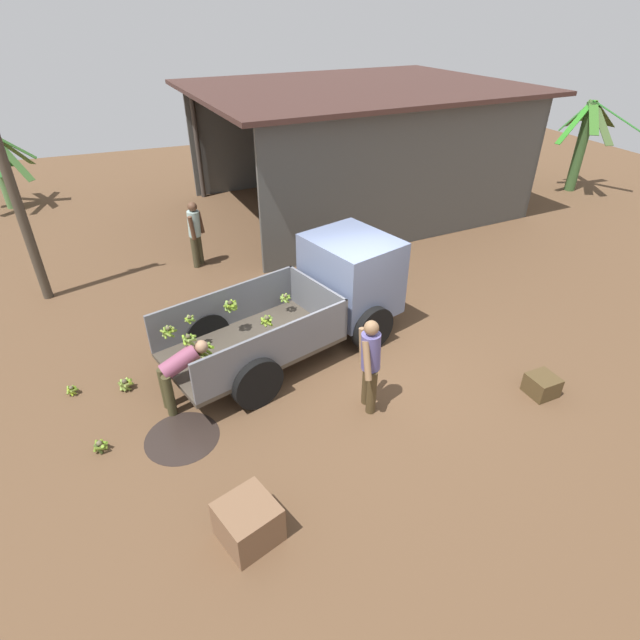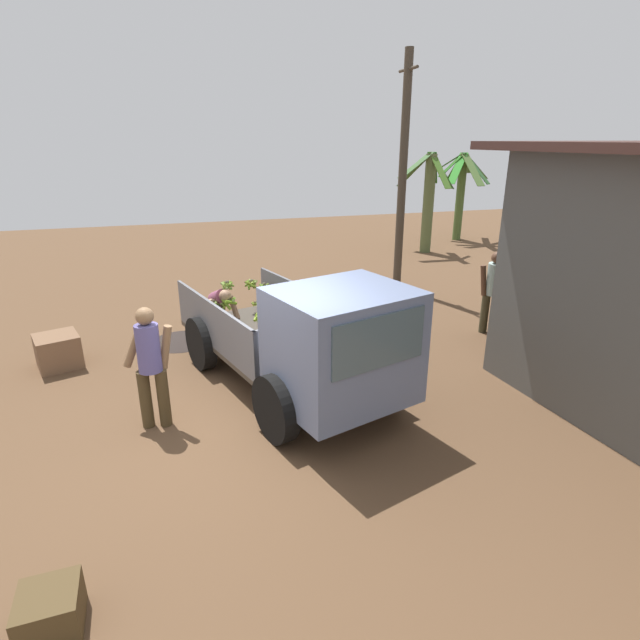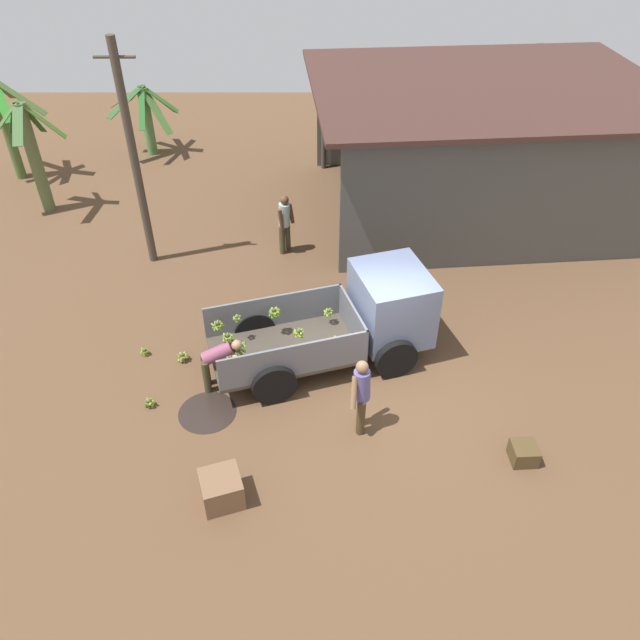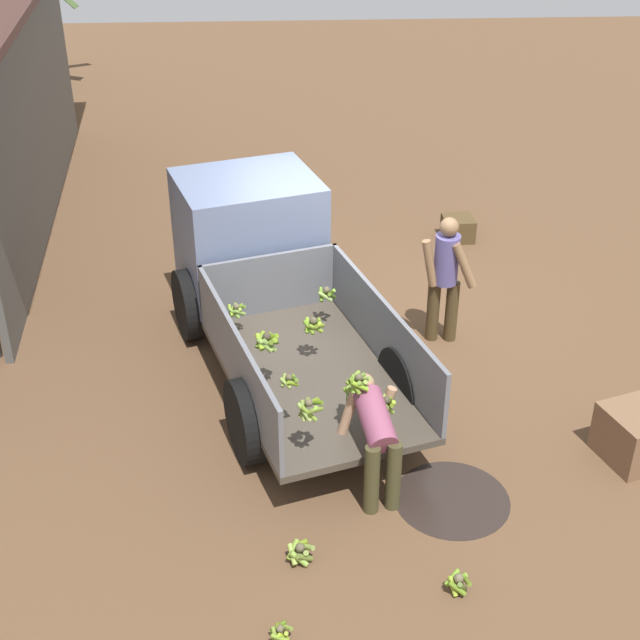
{
  "view_description": "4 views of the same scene",
  "coord_description": "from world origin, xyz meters",
  "px_view_note": "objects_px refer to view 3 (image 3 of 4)",
  "views": [
    {
      "loc": [
        -3.39,
        -6.77,
        5.67
      ],
      "look_at": [
        -0.87,
        -0.26,
        1.22
      ],
      "focal_mm": 28.0,
      "sensor_mm": 36.0,
      "label": 1
    },
    {
      "loc": [
        5.88,
        -0.81,
        3.69
      ],
      "look_at": [
        -1.21,
        1.28,
        0.98
      ],
      "focal_mm": 28.0,
      "sensor_mm": 36.0,
      "label": 2
    },
    {
      "loc": [
        -1.17,
        -9.34,
        9.0
      ],
      "look_at": [
        -1.17,
        0.66,
        1.1
      ],
      "focal_mm": 35.0,
      "sensor_mm": 36.0,
      "label": 3
    },
    {
      "loc": [
        -9.92,
        0.79,
        5.99
      ],
      "look_at": [
        -1.65,
        0.33,
        1.07
      ],
      "focal_mm": 50.0,
      "sensor_mm": 36.0,
      "label": 4
    }
  ],
  "objects_px": {
    "person_worker_loading": "(218,360)",
    "banana_bunch_on_ground_0": "(149,402)",
    "wooden_crate_1": "(524,453)",
    "utility_pole": "(134,158)",
    "person_foreground_visitor": "(361,393)",
    "banana_bunch_on_ground_2": "(183,356)",
    "banana_bunch_on_ground_1": "(145,351)",
    "person_bystander_near_shed": "(285,221)",
    "wooden_crate_0": "(222,489)",
    "cargo_truck": "(367,314)"
  },
  "relations": [
    {
      "from": "utility_pole",
      "to": "wooden_crate_0",
      "type": "xyz_separation_m",
      "value": [
        2.77,
        -7.54,
        -2.56
      ]
    },
    {
      "from": "person_bystander_near_shed",
      "to": "banana_bunch_on_ground_2",
      "type": "xyz_separation_m",
      "value": [
        -2.02,
        -4.41,
        -0.8
      ]
    },
    {
      "from": "person_worker_loading",
      "to": "wooden_crate_0",
      "type": "xyz_separation_m",
      "value": [
        0.38,
        -2.77,
        -0.42
      ]
    },
    {
      "from": "person_worker_loading",
      "to": "person_bystander_near_shed",
      "type": "xyz_separation_m",
      "value": [
        1.11,
        5.17,
        0.21
      ]
    },
    {
      "from": "banana_bunch_on_ground_0",
      "to": "banana_bunch_on_ground_2",
      "type": "height_order",
      "value": "banana_bunch_on_ground_2"
    },
    {
      "from": "banana_bunch_on_ground_1",
      "to": "person_bystander_near_shed",
      "type": "bearing_deg",
      "value": 55.7
    },
    {
      "from": "banana_bunch_on_ground_0",
      "to": "banana_bunch_on_ground_1",
      "type": "xyz_separation_m",
      "value": [
        -0.43,
        1.55,
        -0.02
      ]
    },
    {
      "from": "utility_pole",
      "to": "banana_bunch_on_ground_0",
      "type": "bearing_deg",
      "value": -78.93
    },
    {
      "from": "person_worker_loading",
      "to": "banana_bunch_on_ground_1",
      "type": "height_order",
      "value": "person_worker_loading"
    },
    {
      "from": "cargo_truck",
      "to": "person_bystander_near_shed",
      "type": "distance_m",
      "value": 4.52
    },
    {
      "from": "person_bystander_near_shed",
      "to": "banana_bunch_on_ground_2",
      "type": "distance_m",
      "value": 4.92
    },
    {
      "from": "banana_bunch_on_ground_1",
      "to": "banana_bunch_on_ground_2",
      "type": "xyz_separation_m",
      "value": [
        0.86,
        -0.19,
        0.02
      ]
    },
    {
      "from": "banana_bunch_on_ground_1",
      "to": "banana_bunch_on_ground_2",
      "type": "height_order",
      "value": "banana_bunch_on_ground_2"
    },
    {
      "from": "utility_pole",
      "to": "person_foreground_visitor",
      "type": "bearing_deg",
      "value": -48.88
    },
    {
      "from": "banana_bunch_on_ground_0",
      "to": "person_worker_loading",
      "type": "bearing_deg",
      "value": 24.02
    },
    {
      "from": "wooden_crate_1",
      "to": "banana_bunch_on_ground_2",
      "type": "bearing_deg",
      "value": 157.92
    },
    {
      "from": "banana_bunch_on_ground_2",
      "to": "cargo_truck",
      "type": "bearing_deg",
      "value": 4.63
    },
    {
      "from": "wooden_crate_0",
      "to": "banana_bunch_on_ground_0",
      "type": "bearing_deg",
      "value": 128.21
    },
    {
      "from": "banana_bunch_on_ground_0",
      "to": "wooden_crate_0",
      "type": "height_order",
      "value": "wooden_crate_0"
    },
    {
      "from": "utility_pole",
      "to": "person_foreground_visitor",
      "type": "distance_m",
      "value": 8.09
    },
    {
      "from": "person_bystander_near_shed",
      "to": "banana_bunch_on_ground_1",
      "type": "height_order",
      "value": "person_bystander_near_shed"
    },
    {
      "from": "banana_bunch_on_ground_2",
      "to": "wooden_crate_1",
      "type": "bearing_deg",
      "value": -22.08
    },
    {
      "from": "cargo_truck",
      "to": "person_worker_loading",
      "type": "bearing_deg",
      "value": -177.52
    },
    {
      "from": "banana_bunch_on_ground_0",
      "to": "banana_bunch_on_ground_1",
      "type": "bearing_deg",
      "value": 105.67
    },
    {
      "from": "utility_pole",
      "to": "person_bystander_near_shed",
      "type": "relative_size",
      "value": 3.38
    },
    {
      "from": "person_worker_loading",
      "to": "person_bystander_near_shed",
      "type": "distance_m",
      "value": 5.3
    },
    {
      "from": "banana_bunch_on_ground_2",
      "to": "person_bystander_near_shed",
      "type": "bearing_deg",
      "value": 65.41
    },
    {
      "from": "banana_bunch_on_ground_1",
      "to": "cargo_truck",
      "type": "bearing_deg",
      "value": 1.53
    },
    {
      "from": "person_worker_loading",
      "to": "banana_bunch_on_ground_0",
      "type": "distance_m",
      "value": 1.57
    },
    {
      "from": "person_foreground_visitor",
      "to": "banana_bunch_on_ground_2",
      "type": "bearing_deg",
      "value": -20.06
    },
    {
      "from": "banana_bunch_on_ground_0",
      "to": "wooden_crate_0",
      "type": "xyz_separation_m",
      "value": [
        1.72,
        -2.18,
        0.17
      ]
    },
    {
      "from": "cargo_truck",
      "to": "banana_bunch_on_ground_1",
      "type": "relative_size",
      "value": 23.58
    },
    {
      "from": "person_worker_loading",
      "to": "wooden_crate_1",
      "type": "xyz_separation_m",
      "value": [
        5.71,
        -1.92,
        -0.53
      ]
    },
    {
      "from": "person_bystander_near_shed",
      "to": "banana_bunch_on_ground_1",
      "type": "distance_m",
      "value": 5.18
    },
    {
      "from": "person_worker_loading",
      "to": "person_foreground_visitor",
      "type": "bearing_deg",
      "value": -34.07
    },
    {
      "from": "banana_bunch_on_ground_1",
      "to": "person_foreground_visitor",
      "type": "bearing_deg",
      "value": -24.8
    },
    {
      "from": "wooden_crate_0",
      "to": "wooden_crate_1",
      "type": "relative_size",
      "value": 1.45
    },
    {
      "from": "person_foreground_visitor",
      "to": "wooden_crate_0",
      "type": "relative_size",
      "value": 2.53
    },
    {
      "from": "wooden_crate_0",
      "to": "wooden_crate_1",
      "type": "height_order",
      "value": "wooden_crate_0"
    },
    {
      "from": "person_foreground_visitor",
      "to": "banana_bunch_on_ground_2",
      "type": "distance_m",
      "value": 4.24
    },
    {
      "from": "person_worker_loading",
      "to": "banana_bunch_on_ground_0",
      "type": "bearing_deg",
      "value": -167.59
    },
    {
      "from": "utility_pole",
      "to": "wooden_crate_1",
      "type": "bearing_deg",
      "value": -39.6
    },
    {
      "from": "wooden_crate_0",
      "to": "banana_bunch_on_ground_1",
      "type": "bearing_deg",
      "value": 119.98
    },
    {
      "from": "banana_bunch_on_ground_1",
      "to": "wooden_crate_1",
      "type": "relative_size",
      "value": 0.45
    },
    {
      "from": "person_worker_loading",
      "to": "banana_bunch_on_ground_1",
      "type": "relative_size",
      "value": 5.48
    },
    {
      "from": "cargo_truck",
      "to": "utility_pole",
      "type": "relative_size",
      "value": 0.87
    },
    {
      "from": "banana_bunch_on_ground_2",
      "to": "wooden_crate_0",
      "type": "xyz_separation_m",
      "value": [
        1.29,
        -3.54,
        0.16
      ]
    },
    {
      "from": "cargo_truck",
      "to": "banana_bunch_on_ground_2",
      "type": "height_order",
      "value": "cargo_truck"
    },
    {
      "from": "person_foreground_visitor",
      "to": "banana_bunch_on_ground_0",
      "type": "bearing_deg",
      "value": -0.39
    },
    {
      "from": "wooden_crate_1",
      "to": "cargo_truck",
      "type": "bearing_deg",
      "value": 131.82
    }
  ]
}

